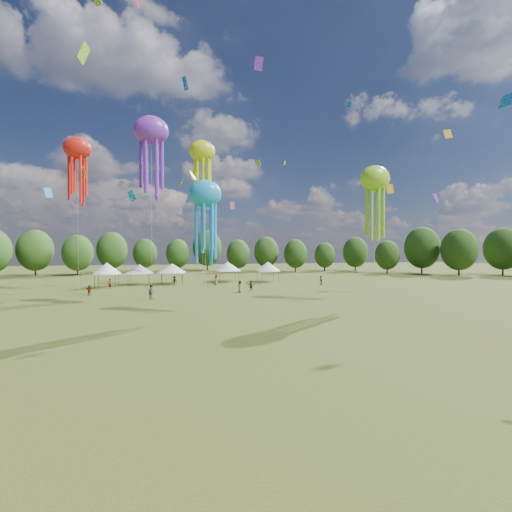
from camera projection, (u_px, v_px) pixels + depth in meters
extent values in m
plane|color=#384416|center=(348.00, 419.00, 12.66)|extent=(300.00, 300.00, 0.00)
imported|color=gray|center=(151.00, 292.00, 43.82)|extent=(1.16, 1.14, 1.89)
imported|color=gray|center=(216.00, 280.00, 62.22)|extent=(0.80, 1.05, 1.92)
imported|color=gray|center=(321.00, 280.00, 62.49)|extent=(0.67, 0.85, 1.70)
imported|color=gray|center=(174.00, 281.00, 61.42)|extent=(1.29, 1.06, 1.73)
imported|color=gray|center=(89.00, 290.00, 47.28)|extent=(0.98, 0.69, 1.54)
imported|color=gray|center=(251.00, 286.00, 53.73)|extent=(1.41, 1.34, 1.59)
imported|color=gray|center=(110.00, 283.00, 56.85)|extent=(0.68, 0.72, 1.66)
imported|color=gray|center=(240.00, 287.00, 51.03)|extent=(0.74, 0.99, 1.85)
cylinder|color=#47474C|center=(95.00, 282.00, 56.30)|extent=(0.08, 0.08, 2.30)
cylinder|color=#47474C|center=(99.00, 280.00, 59.49)|extent=(0.08, 0.08, 2.30)
cylinder|color=#47474C|center=(115.00, 281.00, 57.11)|extent=(0.08, 0.08, 2.30)
cylinder|color=#47474C|center=(118.00, 280.00, 60.30)|extent=(0.08, 0.08, 2.30)
cube|color=white|center=(107.00, 274.00, 58.29)|extent=(3.69, 3.69, 0.10)
cone|color=white|center=(107.00, 268.00, 58.27)|extent=(4.80, 4.80, 1.97)
cylinder|color=#47474C|center=(128.00, 280.00, 61.40)|extent=(0.08, 0.08, 2.02)
cylinder|color=#47474C|center=(130.00, 279.00, 64.94)|extent=(0.08, 0.08, 2.02)
cylinder|color=#47474C|center=(149.00, 280.00, 62.30)|extent=(0.08, 0.08, 2.02)
cylinder|color=#47474C|center=(150.00, 278.00, 65.85)|extent=(0.08, 0.08, 2.02)
cube|color=white|center=(139.00, 274.00, 63.61)|extent=(4.06, 4.06, 0.10)
cone|color=white|center=(139.00, 269.00, 63.59)|extent=(5.27, 5.27, 1.73)
cylinder|color=#47474C|center=(161.00, 279.00, 62.65)|extent=(0.08, 0.08, 2.07)
cylinder|color=#47474C|center=(162.00, 278.00, 66.45)|extent=(0.08, 0.08, 2.07)
cylinder|color=#47474C|center=(183.00, 279.00, 63.61)|extent=(0.08, 0.08, 2.07)
cylinder|color=#47474C|center=(182.00, 277.00, 67.41)|extent=(0.08, 0.08, 2.07)
cube|color=white|center=(172.00, 273.00, 65.01)|extent=(4.32, 4.32, 0.10)
cone|color=white|center=(172.00, 268.00, 65.00)|extent=(5.62, 5.62, 1.78)
cylinder|color=#47474C|center=(220.00, 277.00, 67.06)|extent=(0.08, 0.08, 2.17)
cylinder|color=#47474C|center=(217.00, 276.00, 70.90)|extent=(0.08, 0.08, 2.17)
cylinder|color=#47474C|center=(239.00, 277.00, 68.03)|extent=(0.08, 0.08, 2.17)
cylinder|color=#47474C|center=(235.00, 276.00, 71.88)|extent=(0.08, 0.08, 2.17)
cube|color=white|center=(228.00, 271.00, 69.45)|extent=(4.37, 4.37, 0.10)
cone|color=white|center=(228.00, 266.00, 69.44)|extent=(5.68, 5.68, 1.86)
cylinder|color=#47474C|center=(261.00, 277.00, 67.12)|extent=(0.08, 0.08, 2.16)
cylinder|color=#47474C|center=(257.00, 276.00, 70.69)|extent=(0.08, 0.08, 2.16)
cylinder|color=#47474C|center=(279.00, 277.00, 68.03)|extent=(0.08, 0.08, 2.16)
cylinder|color=#47474C|center=(273.00, 276.00, 71.60)|extent=(0.08, 0.08, 2.16)
cube|color=white|center=(268.00, 271.00, 69.34)|extent=(4.08, 4.08, 0.10)
cone|color=white|center=(268.00, 266.00, 69.33)|extent=(5.31, 5.31, 1.85)
ellipsoid|color=purple|center=(151.00, 131.00, 36.93)|extent=(3.79, 2.65, 3.22)
cylinder|color=beige|center=(152.00, 220.00, 37.08)|extent=(0.03, 0.03, 19.85)
ellipsoid|color=#CBE017|center=(202.00, 151.00, 57.98)|extent=(4.49, 3.14, 3.81)
cylinder|color=beige|center=(203.00, 220.00, 58.16)|extent=(0.03, 0.03, 23.88)
ellipsoid|color=#99DF24|center=(375.00, 179.00, 41.11)|extent=(3.87, 2.71, 3.29)
cylinder|color=beige|center=(375.00, 241.00, 41.23)|extent=(0.03, 0.03, 15.37)
ellipsoid|color=red|center=(77.00, 148.00, 51.38)|extent=(4.07, 2.85, 3.46)
cylinder|color=beige|center=(78.00, 220.00, 51.55)|extent=(0.03, 0.03, 22.37)
ellipsoid|color=#1B94E6|center=(205.00, 194.00, 32.96)|extent=(3.25, 2.28, 2.77)
cylinder|color=beige|center=(205.00, 255.00, 33.05)|extent=(0.03, 0.03, 12.11)
cube|color=red|center=(177.00, 21.00, 50.77)|extent=(0.63, 0.78, 0.79)
cube|color=#FFB60F|center=(180.00, 184.00, 72.40)|extent=(1.27, 1.79, 1.80)
cube|color=#CBE017|center=(285.00, 163.00, 73.17)|extent=(0.53, 0.88, 0.97)
cube|color=blue|center=(208.00, 205.00, 55.88)|extent=(0.97, 0.93, 1.60)
cube|color=#1B94E6|center=(507.00, 100.00, 28.66)|extent=(0.88, 1.29, 1.38)
cube|color=red|center=(138.00, 5.00, 57.55)|extent=(0.85, 0.70, 1.18)
cube|color=#FFB60F|center=(448.00, 134.00, 41.59)|extent=(0.92, 0.65, 1.25)
cube|color=#99DF24|center=(84.00, 53.00, 32.09)|extent=(0.87, 1.41, 1.76)
cube|color=blue|center=(185.00, 84.00, 50.74)|extent=(1.00, 1.90, 2.06)
cube|color=#1B94E6|center=(132.00, 196.00, 74.17)|extent=(2.33, 1.21, 2.61)
cube|color=purple|center=(259.00, 64.00, 54.73)|extent=(1.54, 1.44, 2.08)
cube|color=#FFB60F|center=(390.00, 189.00, 74.63)|extent=(1.96, 0.24, 2.37)
cube|color=#99DF24|center=(258.00, 163.00, 78.98)|extent=(1.06, 1.27, 1.83)
cube|color=blue|center=(349.00, 104.00, 53.63)|extent=(0.59, 0.43, 0.89)
cube|color=#1B94E6|center=(48.00, 193.00, 61.62)|extent=(1.27, 1.17, 2.01)
cube|color=#E2426C|center=(232.00, 206.00, 61.49)|extent=(1.07, 0.73, 1.51)
cube|color=purple|center=(436.00, 198.00, 46.78)|extent=(1.52, 0.66, 1.65)
cube|color=#FFB60F|center=(85.00, 173.00, 35.78)|extent=(0.57, 1.45, 1.58)
cube|color=#CBE017|center=(193.00, 176.00, 57.08)|extent=(1.38, 1.59, 1.78)
cylinder|color=#38281C|center=(35.00, 269.00, 85.47)|extent=(0.44, 0.44, 3.41)
ellipsoid|color=#284818|center=(35.00, 250.00, 85.39)|extent=(8.53, 8.53, 10.66)
cylinder|color=#38281C|center=(78.00, 269.00, 87.50)|extent=(0.44, 0.44, 3.07)
ellipsoid|color=#284818|center=(78.00, 253.00, 87.43)|extent=(7.66, 7.66, 9.58)
cylinder|color=#38281C|center=(112.00, 267.00, 97.30)|extent=(0.44, 0.44, 3.43)
ellipsoid|color=#284818|center=(112.00, 250.00, 97.22)|extent=(8.58, 8.58, 10.73)
cylinder|color=#38281C|center=(145.00, 267.00, 104.91)|extent=(0.44, 0.44, 2.95)
ellipsoid|color=#284818|center=(145.00, 253.00, 104.84)|extent=(7.37, 7.37, 9.21)
cylinder|color=#38281C|center=(178.00, 267.00, 103.61)|extent=(0.44, 0.44, 2.89)
ellipsoid|color=#284818|center=(178.00, 254.00, 103.54)|extent=(7.23, 7.23, 9.04)
cylinder|color=#38281C|center=(207.00, 264.00, 110.26)|extent=(0.44, 0.44, 3.84)
ellipsoid|color=#284818|center=(207.00, 248.00, 110.17)|extent=(9.60, 9.60, 11.99)
cylinder|color=#38281C|center=(238.00, 267.00, 101.60)|extent=(0.44, 0.44, 2.84)
ellipsoid|color=#284818|center=(238.00, 254.00, 101.53)|extent=(7.11, 7.11, 8.89)
cylinder|color=#38281C|center=(266.00, 266.00, 106.51)|extent=(0.44, 0.44, 3.16)
ellipsoid|color=#284818|center=(266.00, 252.00, 106.44)|extent=(7.91, 7.91, 9.88)
cylinder|color=#38281C|center=(295.00, 267.00, 102.85)|extent=(0.44, 0.44, 2.88)
ellipsoid|color=#284818|center=(295.00, 254.00, 102.79)|extent=(7.21, 7.21, 9.01)
cylinder|color=#38281C|center=(325.00, 267.00, 107.41)|extent=(0.44, 0.44, 2.63)
ellipsoid|color=#284818|center=(325.00, 255.00, 107.35)|extent=(6.57, 6.57, 8.22)
cylinder|color=#38281C|center=(355.00, 266.00, 106.22)|extent=(0.44, 0.44, 3.13)
ellipsoid|color=#284818|center=(355.00, 252.00, 106.15)|extent=(7.81, 7.81, 9.77)
cylinder|color=#38281C|center=(387.00, 269.00, 95.44)|extent=(0.44, 0.44, 2.72)
ellipsoid|color=#284818|center=(387.00, 255.00, 95.38)|extent=(6.80, 6.80, 8.50)
cylinder|color=#38281C|center=(422.00, 267.00, 94.93)|extent=(0.44, 0.44, 3.81)
ellipsoid|color=#284818|center=(422.00, 248.00, 94.85)|extent=(9.52, 9.52, 11.90)
cylinder|color=#38281C|center=(459.00, 269.00, 86.98)|extent=(0.44, 0.44, 3.51)
ellipsoid|color=#284818|center=(459.00, 250.00, 86.90)|extent=(8.78, 8.78, 10.97)
cylinder|color=#38281C|center=(503.00, 268.00, 88.65)|extent=(0.44, 0.44, 3.64)
ellipsoid|color=#284818|center=(503.00, 249.00, 88.57)|extent=(9.10, 9.10, 11.37)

